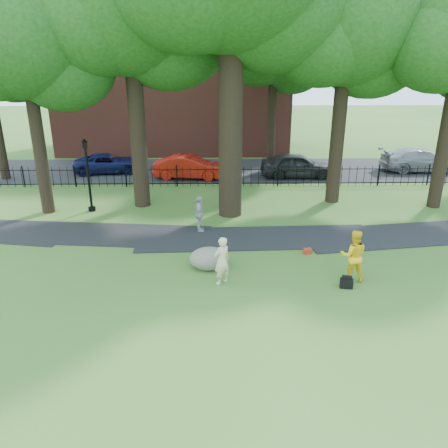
{
  "coord_description": "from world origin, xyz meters",
  "views": [
    {
      "loc": [
        -0.67,
        -13.14,
        7.13
      ],
      "look_at": [
        -0.39,
        2.0,
        1.38
      ],
      "focal_mm": 35.0,
      "sensor_mm": 36.0,
      "label": 1
    }
  ],
  "objects_px": {
    "boulder": "(209,257)",
    "woman": "(222,261)",
    "man": "(353,255)",
    "red_sedan": "(189,167)",
    "lamppost": "(88,176)"
  },
  "relations": [
    {
      "from": "man",
      "to": "lamppost",
      "type": "relative_size",
      "value": 0.51
    },
    {
      "from": "boulder",
      "to": "red_sedan",
      "type": "distance_m",
      "value": 12.78
    },
    {
      "from": "woman",
      "to": "lamppost",
      "type": "distance_m",
      "value": 10.02
    },
    {
      "from": "red_sedan",
      "to": "woman",
      "type": "bearing_deg",
      "value": -166.64
    },
    {
      "from": "boulder",
      "to": "man",
      "type": "bearing_deg",
      "value": -11.54
    },
    {
      "from": "woman",
      "to": "red_sedan",
      "type": "height_order",
      "value": "woman"
    },
    {
      "from": "boulder",
      "to": "lamppost",
      "type": "bearing_deg",
      "value": 132.59
    },
    {
      "from": "woman",
      "to": "man",
      "type": "distance_m",
      "value": 4.45
    },
    {
      "from": "man",
      "to": "red_sedan",
      "type": "distance_m",
      "value": 15.08
    },
    {
      "from": "boulder",
      "to": "lamppost",
      "type": "relative_size",
      "value": 0.39
    },
    {
      "from": "man",
      "to": "lamppost",
      "type": "distance_m",
      "value": 13.2
    },
    {
      "from": "lamppost",
      "to": "red_sedan",
      "type": "distance_m",
      "value": 7.78
    },
    {
      "from": "boulder",
      "to": "red_sedan",
      "type": "xyz_separation_m",
      "value": [
        -1.41,
        12.7,
        0.32
      ]
    },
    {
      "from": "woman",
      "to": "red_sedan",
      "type": "relative_size",
      "value": 0.38
    },
    {
      "from": "boulder",
      "to": "woman",
      "type": "bearing_deg",
      "value": -69.18
    }
  ]
}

